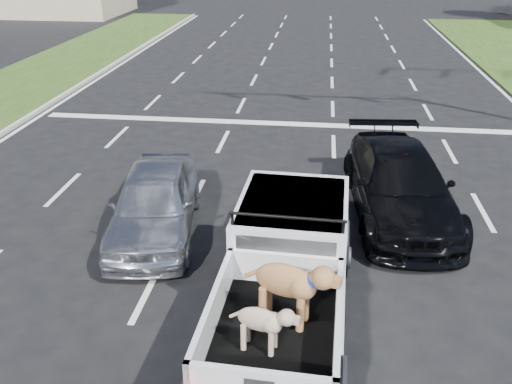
{
  "coord_description": "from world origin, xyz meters",
  "views": [
    {
      "loc": [
        1.25,
        -7.99,
        6.03
      ],
      "look_at": [
        0.04,
        2.0,
        1.18
      ],
      "focal_mm": 38.0,
      "sensor_mm": 36.0,
      "label": 1
    }
  ],
  "objects": [
    {
      "name": "black_coupe",
      "position": [
        3.18,
        3.67,
        0.77
      ],
      "size": [
        2.59,
        5.46,
        1.54
      ],
      "primitive_type": "imported",
      "rotation": [
        0.0,
        0.0,
        0.08
      ],
      "color": "black",
      "rests_on": "ground"
    },
    {
      "name": "ground",
      "position": [
        0.0,
        0.0,
        0.0
      ],
      "size": [
        160.0,
        160.0,
        0.0
      ],
      "primitive_type": "plane",
      "color": "black",
      "rests_on": "ground"
    },
    {
      "name": "road_markings",
      "position": [
        0.0,
        6.56,
        0.01
      ],
      "size": [
        17.75,
        60.0,
        0.01
      ],
      "color": "silver",
      "rests_on": "ground"
    },
    {
      "name": "pickup_truck",
      "position": [
        0.84,
        -0.6,
        0.96
      ],
      "size": [
        2.26,
        5.56,
        2.06
      ],
      "rotation": [
        0.0,
        0.0,
        -0.04
      ],
      "color": "black",
      "rests_on": "ground"
    },
    {
      "name": "silver_sedan",
      "position": [
        -2.2,
        2.14,
        0.74
      ],
      "size": [
        2.37,
        4.55,
        1.48
      ],
      "primitive_type": "imported",
      "rotation": [
        0.0,
        0.0,
        0.15
      ],
      "color": "#BBBDC3",
      "rests_on": "ground"
    }
  ]
}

